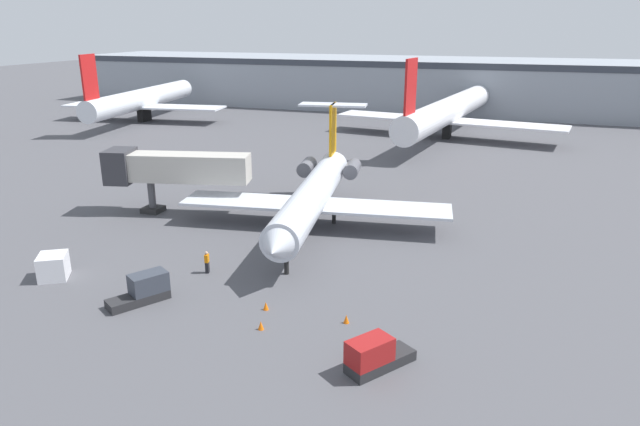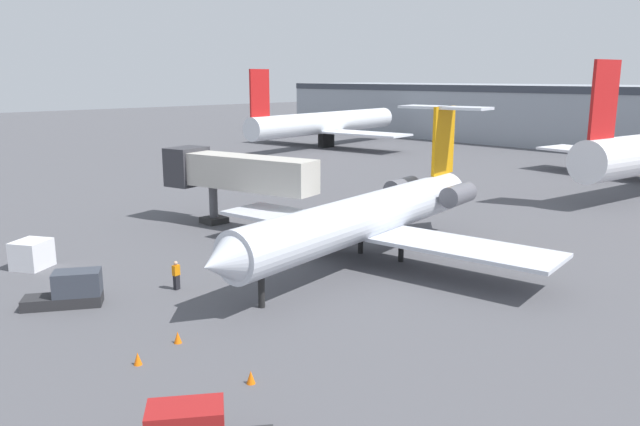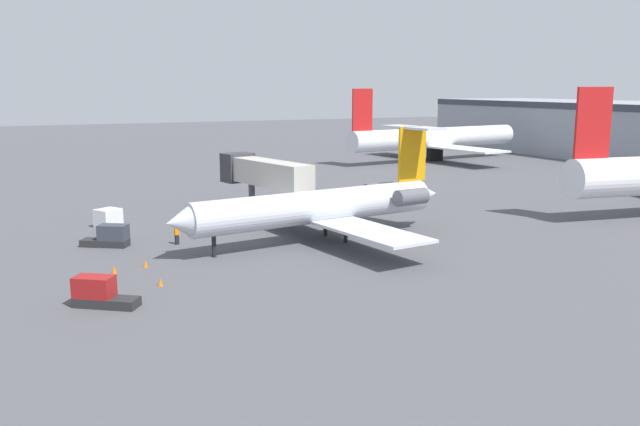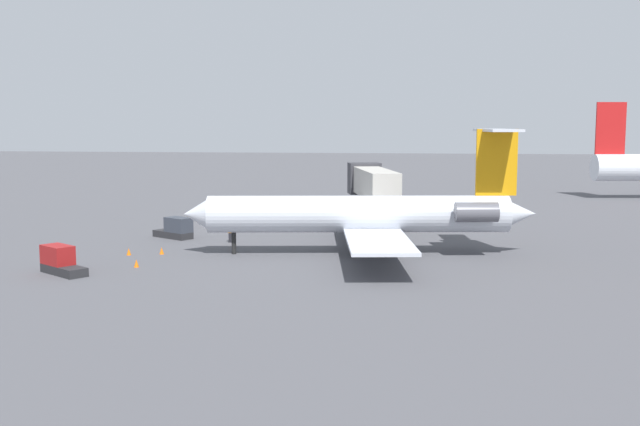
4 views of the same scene
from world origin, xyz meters
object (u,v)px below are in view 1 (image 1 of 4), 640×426
Objects in this scene: parked_airliner_west_mid at (448,111)px; baggage_tug_lead at (375,356)px; parked_airliner_west_end at (142,99)px; traffic_cone_mid at (261,325)px; traffic_cone_near at (346,319)px; ground_crew_marshaller at (207,262)px; traffic_cone_far at (266,306)px; jet_bridge at (168,168)px; cargo_container_uld at (53,266)px; baggage_tug_trailing at (144,290)px; regional_jet at (314,193)px.

baggage_tug_lead is at bearing -86.13° from parked_airliner_west_mid.
traffic_cone_mid is at bearing -50.18° from parked_airliner_west_end.
baggage_tug_lead reaches higher than traffic_cone_near.
ground_crew_marshaller is 7.55m from traffic_cone_far.
baggage_tug_lead is 0.11× the size of parked_airliner_west_end.
parked_airliner_west_mid is (2.90, 65.47, 4.03)m from traffic_cone_mid.
jet_bridge is 25.42m from traffic_cone_mid.
cargo_container_uld is 16.49m from traffic_cone_far.
jet_bridge is 51.91m from parked_airliner_west_mid.
baggage_tug_trailing is 0.09× the size of parked_airliner_west_mid.
regional_jet reaches higher than traffic_cone_mid.
cargo_container_uld is at bearing -88.36° from jet_bridge.
baggage_tug_trailing is 8.44m from cargo_container_uld.
traffic_cone_near is (7.73, -16.02, -2.93)m from regional_jet.
parked_airliner_west_end is at bearing 120.19° from cargo_container_uld.
parked_airliner_west_end is at bearing 137.84° from regional_jet.
cargo_container_uld is at bearing 173.19° from baggage_tug_trailing.
ground_crew_marshaller is at bearing 148.84° from traffic_cone_far.
baggage_tug_lead is at bearing -8.75° from cargo_container_uld.
parked_airliner_west_mid is at bearing 1.64° from parked_airliner_west_end.
jet_bridge is 3.39× the size of baggage_tug_trailing.
cargo_container_uld is (-14.12, -16.53, -2.31)m from regional_jet.
traffic_cone_far is at bearing 10.47° from baggage_tug_trailing.
cargo_container_uld is 0.08× the size of parked_airliner_west_end.
parked_airliner_west_mid is (5.99, 47.03, 1.09)m from regional_jet.
parked_airliner_west_mid is (56.15, 1.61, 0.19)m from parked_airliner_west_end.
traffic_cone_far is at bearing 107.18° from traffic_cone_mid.
traffic_cone_near is (13.47, 1.51, -0.56)m from baggage_tug_trailing.
ground_crew_marshaller is 16.77m from baggage_tug_lead.
jet_bridge is at bearing 117.61° from baggage_tug_trailing.
baggage_tug_lead is 5.17m from traffic_cone_near.
regional_jet is 1.98× the size of jet_bridge.
baggage_tug_trailing is 77.12m from parked_airliner_west_end.
parked_airliner_west_end reaches higher than jet_bridge.
jet_bridge is 23.26m from traffic_cone_far.
parked_airliner_west_end is at bearing 128.67° from ground_crew_marshaller.
parked_airliner_west_end is (-44.43, 62.96, 3.28)m from baggage_tug_trailing.
traffic_cone_mid is at bearing -72.82° from traffic_cone_far.
regional_jet is at bearing 49.50° from cargo_container_uld.
cargo_container_uld reaches higher than traffic_cone_far.
traffic_cone_far is (16.92, -15.40, -4.18)m from jet_bridge.
traffic_cone_far is 80.93m from parked_airliner_west_end.
ground_crew_marshaller is at bearing -51.33° from parked_airliner_west_end.
traffic_cone_near is 5.39m from traffic_cone_far.
baggage_tug_trailing is (-1.64, -5.39, -0.02)m from ground_crew_marshaller.
baggage_tug_lead and baggage_tug_trailing have the same top height.
baggage_tug_lead is (10.54, -20.33, -2.37)m from regional_jet.
parked_airliner_west_end reaches higher than traffic_cone_far.
traffic_cone_mid is 2.51m from traffic_cone_far.
regional_jet is at bearing 71.36° from ground_crew_marshaller.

